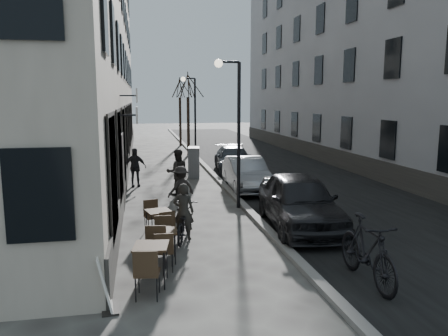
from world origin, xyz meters
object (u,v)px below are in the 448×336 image
object	(u,v)px
bistro_set_a	(151,260)
pedestrian_mid	(181,188)
bicycle	(184,222)
bistro_set_c	(159,221)
tree_far	(180,88)
sign_board	(106,287)
pedestrian_far	(135,167)
car_near	(300,201)
pedestrian_near	(177,172)
car_far	(233,159)
streetlamp_near	(234,117)
bistro_set_b	(164,242)
streetlamp_far	(192,109)
tree_near	(188,86)
car_mid	(246,174)
moped	(367,251)
utility_cabinet	(194,162)

from	to	relation	value
bistro_set_a	pedestrian_mid	distance (m)	6.10
bicycle	pedestrian_mid	distance (m)	3.21
bistro_set_c	pedestrian_mid	xyz separation A→B (m)	(0.89, 2.96, 0.29)
tree_far	sign_board	bearing A→B (deg)	-97.99
pedestrian_far	car_near	xyz separation A→B (m)	(4.84, -7.22, -0.04)
pedestrian_near	pedestrian_mid	world-z (taller)	pedestrian_near
sign_board	car_far	world-z (taller)	car_far
bistro_set_a	pedestrian_near	size ratio (longest dim) A/B	0.95
bicycle	pedestrian_near	bearing A→B (deg)	-77.71
streetlamp_near	pedestrian_mid	distance (m)	3.02
bistro_set_a	bistro_set_b	world-z (taller)	bistro_set_a
streetlamp_far	tree_near	size ratio (longest dim) A/B	0.89
tree_far	pedestrian_mid	xyz separation A→B (m)	(-1.90, -20.93, -3.90)
streetlamp_near	car_mid	bearing A→B (deg)	68.15
sign_board	pedestrian_mid	size ratio (longest dim) A/B	0.69
car_far	pedestrian_far	bearing A→B (deg)	-142.60
streetlamp_near	streetlamp_far	xyz separation A→B (m)	(0.00, 12.00, 0.00)
bistro_set_a	moped	bearing A→B (deg)	-1.51
bistro_set_c	pedestrian_mid	distance (m)	3.11
utility_cabinet	car_near	size ratio (longest dim) A/B	0.31
bistro_set_c	utility_cabinet	distance (m)	9.42
streetlamp_near	car_far	size ratio (longest dim) A/B	1.14
pedestrian_mid	car_mid	distance (m)	4.14
streetlamp_near	bistro_set_a	distance (m)	7.14
bistro_set_a	bistro_set_b	distance (m)	1.28
streetlamp_near	bistro_set_a	world-z (taller)	streetlamp_near
tree_near	car_near	xyz separation A→B (m)	(1.34, -17.68, -3.86)
car_mid	bistro_set_c	bearing A→B (deg)	-122.09
pedestrian_near	bistro_set_b	bearing A→B (deg)	78.56
bicycle	pedestrian_far	world-z (taller)	pedestrian_far
bistro_set_b	streetlamp_far	bearing A→B (deg)	83.13
bistro_set_a	bicycle	bearing A→B (deg)	80.04
pedestrian_mid	pedestrian_far	size ratio (longest dim) A/B	0.90
utility_cabinet	car_mid	xyz separation A→B (m)	(1.80, -3.36, -0.06)
streetlamp_near	bistro_set_b	size ratio (longest dim) A/B	3.30
bistro_set_c	sign_board	xyz separation A→B (m)	(-1.12, -3.97, -0.05)
pedestrian_mid	moped	bearing A→B (deg)	89.59
utility_cabinet	car_far	distance (m)	2.69
bistro_set_a	car_far	world-z (taller)	car_far
bistro_set_a	car_mid	size ratio (longest dim) A/B	0.42
car_near	moped	size ratio (longest dim) A/B	2.04
bistro_set_b	car_mid	size ratio (longest dim) A/B	0.37
tree_near	bicycle	distance (m)	18.72
bistro_set_b	bistro_set_c	distance (m)	1.78
pedestrian_far	moped	size ratio (longest dim) A/B	0.73
bistro_set_b	moped	bearing A→B (deg)	-24.30
tree_far	pedestrian_near	bearing A→B (deg)	-95.61
tree_near	pedestrian_near	size ratio (longest dim) A/B	3.12
car_near	car_far	xyz separation A→B (m)	(0.23, 10.40, -0.16)
streetlamp_far	sign_board	distance (m)	19.44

